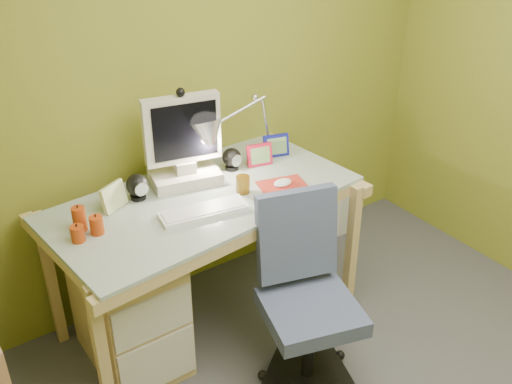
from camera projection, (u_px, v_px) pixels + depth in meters
wall_back at (190, 87)px, 3.12m from camera, size 3.20×0.01×2.40m
slope_ceiling at (128, 97)px, 1.16m from camera, size 1.10×3.20×1.10m
desk at (207, 263)px, 3.12m from camera, size 1.57×0.89×0.81m
monitor at (182, 132)px, 2.92m from camera, size 0.44×0.31×0.55m
speaker_left at (137, 187)px, 2.87m from camera, size 0.11×0.11×0.13m
speaker_right at (232, 159)px, 3.14m from camera, size 0.12×0.12×0.12m
keyboard at (204, 211)px, 2.78m from camera, size 0.43×0.20×0.02m
mousepad at (283, 185)px, 3.01m from camera, size 0.27×0.22×0.01m
mouse at (283, 183)px, 3.00m from camera, size 0.11×0.08×0.03m
amber_tumbler at (243, 184)px, 2.93m from camera, size 0.08×0.08×0.09m
candle_cluster at (83, 223)px, 2.60m from camera, size 0.17×0.15×0.11m
photo_frame_red at (259, 155)px, 3.19m from camera, size 0.14×0.05×0.12m
photo_frame_blue at (276, 145)px, 3.29m from camera, size 0.14×0.06×0.12m
photo_frame_green at (114, 197)px, 2.79m from camera, size 0.14×0.08×0.12m
desk_lamp at (258, 112)px, 3.14m from camera, size 0.54×0.26×0.56m
task_chair at (311, 311)px, 2.75m from camera, size 0.59×0.59×0.87m
radiator at (318, 210)px, 3.96m from camera, size 0.42×0.19×0.41m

